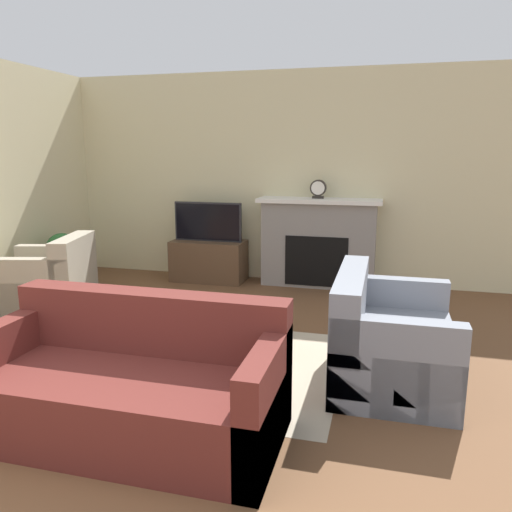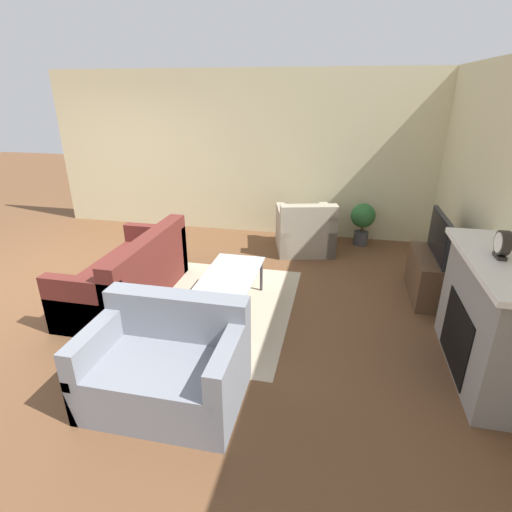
# 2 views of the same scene
# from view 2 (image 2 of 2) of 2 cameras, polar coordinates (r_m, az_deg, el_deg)

# --- Properties ---
(ground_plane) EXTENTS (20.00, 20.00, 0.00)m
(ground_plane) POSITION_cam_2_polar(r_m,az_deg,el_deg) (6.04, -26.30, -3.04)
(ground_plane) COLOR brown
(wall_back) EXTENTS (8.03, 0.06, 2.70)m
(wall_back) POSITION_cam_2_polar(r_m,az_deg,el_deg) (4.58, 31.44, 6.35)
(wall_back) COLOR beige
(wall_back) RESTS_ON ground_plane
(wall_left) EXTENTS (0.06, 8.13, 2.70)m
(wall_left) POSITION_cam_2_polar(r_m,az_deg,el_deg) (6.90, 3.17, 14.10)
(wall_left) COLOR beige
(wall_left) RESTS_ON ground_plane
(area_rug) EXTENTS (2.33, 1.79, 0.00)m
(area_rug) POSITION_cam_2_polar(r_m,az_deg,el_deg) (4.79, -5.86, -7.20)
(area_rug) COLOR #B7A88E
(area_rug) RESTS_ON ground_plane
(fireplace) EXTENTS (1.53, 0.44, 1.12)m
(fireplace) POSITION_cam_2_polar(r_m,az_deg,el_deg) (3.99, 29.90, -7.41)
(fireplace) COLOR gray
(fireplace) RESTS_ON ground_plane
(tv_stand) EXTENTS (0.97, 0.47, 0.54)m
(tv_stand) POSITION_cam_2_polar(r_m,az_deg,el_deg) (5.33, 23.86, -2.71)
(tv_stand) COLOR brown
(tv_stand) RESTS_ON ground_plane
(tv) EXTENTS (0.91, 0.06, 0.51)m
(tv) POSITION_cam_2_polar(r_m,az_deg,el_deg) (5.15, 24.74, 2.57)
(tv) COLOR #232328
(tv) RESTS_ON tv_stand
(couch_sectional) EXTENTS (1.83, 0.85, 0.82)m
(couch_sectional) POSITION_cam_2_polar(r_m,az_deg,el_deg) (5.06, -17.56, -2.80)
(couch_sectional) COLOR #5B231E
(couch_sectional) RESTS_ON ground_plane
(couch_loveseat) EXTENTS (0.86, 1.23, 0.82)m
(couch_loveseat) POSITION_cam_2_polar(r_m,az_deg,el_deg) (3.45, -12.57, -15.19)
(couch_loveseat) COLOR gray
(couch_loveseat) RESTS_ON ground_plane
(armchair_by_window) EXTENTS (1.05, 1.03, 0.82)m
(armchair_by_window) POSITION_cam_2_polar(r_m,az_deg,el_deg) (6.34, 6.98, 3.35)
(armchair_by_window) COLOR #9E937F
(armchair_by_window) RESTS_ON ground_plane
(coffee_table) EXTENTS (1.13, 0.59, 0.45)m
(coffee_table) POSITION_cam_2_polar(r_m,az_deg,el_deg) (4.55, -3.70, -3.07)
(coffee_table) COLOR #333338
(coffee_table) RESTS_ON ground_plane
(potted_plant) EXTENTS (0.39, 0.39, 0.69)m
(potted_plant) POSITION_cam_2_polar(r_m,az_deg,el_deg) (6.71, 14.99, 5.06)
(potted_plant) COLOR #47474C
(potted_plant) RESTS_ON ground_plane
(mantel_clock) EXTENTS (0.20, 0.07, 0.23)m
(mantel_clock) POSITION_cam_2_polar(r_m,az_deg,el_deg) (3.76, 31.77, 1.46)
(mantel_clock) COLOR #28231E
(mantel_clock) RESTS_ON fireplace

